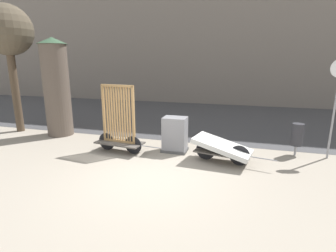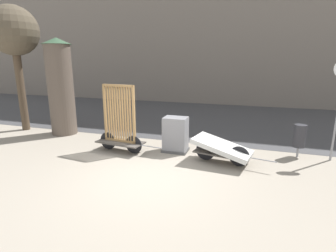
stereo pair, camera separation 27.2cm
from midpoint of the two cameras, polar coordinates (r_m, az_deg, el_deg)
The scene contains 8 objects.
ground_plane at distance 6.57m, azimuth -3.18°, elevation -11.30°, with size 60.00×60.00×0.00m, color gray.
road_strip at distance 13.49m, azimuth 8.46°, elevation 1.87°, with size 56.00×8.74×0.01m.
bike_cart_with_bedframe at distance 8.30m, azimuth -9.49°, elevation -0.59°, with size 2.23×0.84×2.12m.
bike_cart_with_mattress at distance 7.51m, azimuth 12.72°, elevation -4.78°, with size 2.30×1.19×0.72m.
utility_cabinet at distance 8.26m, azimuth 2.58°, elevation -2.14°, with size 0.79×0.60×1.11m.
trash_bin at distance 8.70m, azimuth 27.53°, elevation -1.97°, with size 0.34×0.34×0.99m.
advertising_column at distance 10.83m, azimuth -21.68°, elevation 7.95°, with size 1.06×1.06×3.64m.
street_tree at distance 12.18m, azimuth -30.02°, elevation 17.11°, with size 1.89×1.89×4.88m.
Camera 2 is at (2.32, -5.48, 2.81)m, focal length 28.00 mm.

